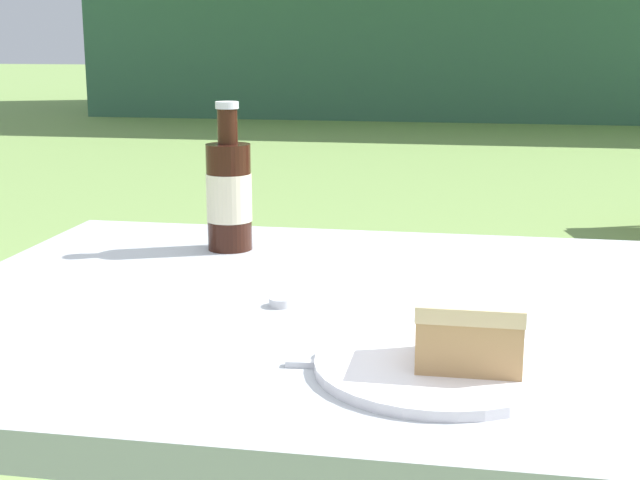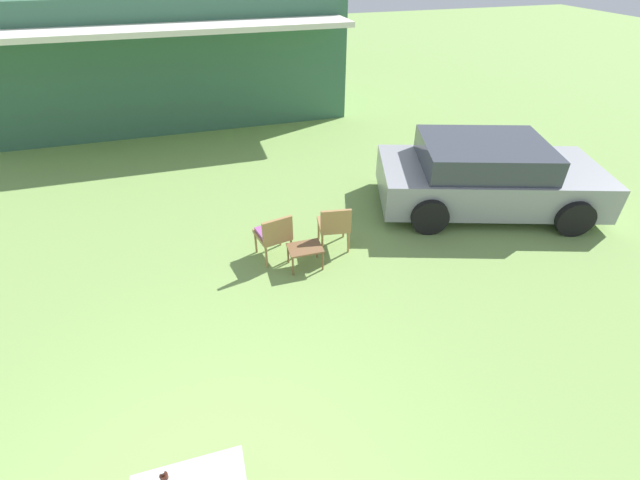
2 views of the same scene
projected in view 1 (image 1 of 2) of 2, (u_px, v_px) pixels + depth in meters
The scene contains 5 objects.
patio_table at pixel (305, 354), 1.07m from camera, with size 0.90×0.79×0.72m.
cake_on_plate at pixel (452, 349), 0.82m from camera, with size 0.23×0.23×0.07m.
cola_bottle_near at pixel (229, 193), 1.29m from camera, with size 0.07×0.07×0.21m.
fork at pixel (373, 366), 0.84m from camera, with size 0.17×0.03×0.01m.
loose_bottle_cap at pixel (281, 302), 1.03m from camera, with size 0.03×0.03×0.01m.
Camera 1 is at (0.20, -1.00, 1.03)m, focal length 50.00 mm.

